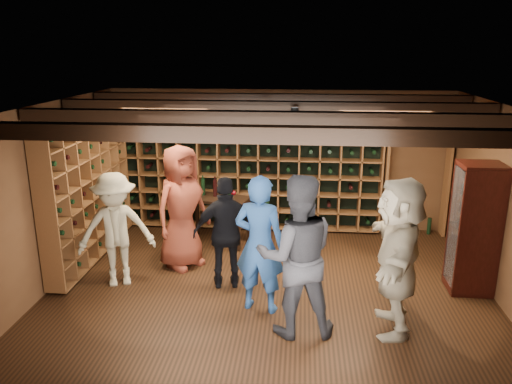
# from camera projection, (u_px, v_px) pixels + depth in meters

# --- Properties ---
(ground) EXTENTS (6.00, 6.00, 0.00)m
(ground) POSITION_uv_depth(u_px,v_px,m) (269.00, 288.00, 6.91)
(ground) COLOR black
(ground) RESTS_ON ground
(room_shell) EXTENTS (6.00, 6.00, 6.00)m
(room_shell) POSITION_uv_depth(u_px,v_px,m) (270.00, 112.00, 6.28)
(room_shell) COLOR brown
(room_shell) RESTS_ON ground
(wine_rack_back) EXTENTS (4.65, 0.30, 2.20)m
(wine_rack_back) POSITION_uv_depth(u_px,v_px,m) (249.00, 167.00, 8.86)
(wine_rack_back) COLOR brown
(wine_rack_back) RESTS_ON ground
(wine_rack_left) EXTENTS (0.30, 2.65, 2.20)m
(wine_rack_left) POSITION_uv_depth(u_px,v_px,m) (89.00, 187.00, 7.63)
(wine_rack_left) COLOR brown
(wine_rack_left) RESTS_ON ground
(crate_shelf) EXTENTS (1.20, 0.32, 2.07)m
(crate_shelf) POSITION_uv_depth(u_px,v_px,m) (420.00, 147.00, 8.48)
(crate_shelf) COLOR brown
(crate_shelf) RESTS_ON ground
(display_cabinet) EXTENTS (0.55, 0.50, 1.75)m
(display_cabinet) POSITION_uv_depth(u_px,v_px,m) (474.00, 231.00, 6.63)
(display_cabinet) COLOR #340E0A
(display_cabinet) RESTS_ON ground
(man_blue_shirt) EXTENTS (0.72, 0.56, 1.76)m
(man_blue_shirt) POSITION_uv_depth(u_px,v_px,m) (260.00, 244.00, 6.13)
(man_blue_shirt) COLOR navy
(man_blue_shirt) RESTS_ON ground
(man_grey_suit) EXTENTS (1.02, 0.84, 1.90)m
(man_grey_suit) POSITION_uv_depth(u_px,v_px,m) (297.00, 256.00, 5.60)
(man_grey_suit) COLOR black
(man_grey_suit) RESTS_ON ground
(guest_red_floral) EXTENTS (1.02, 1.08, 1.86)m
(guest_red_floral) POSITION_uv_depth(u_px,v_px,m) (182.00, 207.00, 7.37)
(guest_red_floral) COLOR maroon
(guest_red_floral) RESTS_ON ground
(guest_woman_black) EXTENTS (0.97, 0.53, 1.57)m
(guest_woman_black) POSITION_uv_depth(u_px,v_px,m) (227.00, 233.00, 6.76)
(guest_woman_black) COLOR black
(guest_woman_black) RESTS_ON ground
(guest_khaki) EXTENTS (1.18, 0.93, 1.61)m
(guest_khaki) POSITION_uv_depth(u_px,v_px,m) (116.00, 230.00, 6.82)
(guest_khaki) COLOR gray
(guest_khaki) RESTS_ON ground
(guest_beige) EXTENTS (0.72, 1.77, 1.86)m
(guest_beige) POSITION_uv_depth(u_px,v_px,m) (398.00, 256.00, 5.67)
(guest_beige) COLOR tan
(guest_beige) RESTS_ON ground
(tasting_table) EXTENTS (1.17, 0.80, 1.08)m
(tasting_table) POSITION_uv_depth(u_px,v_px,m) (216.00, 202.00, 8.31)
(tasting_table) COLOR black
(tasting_table) RESTS_ON ground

